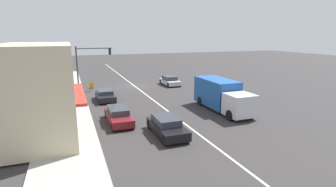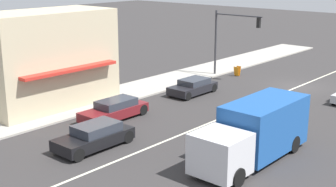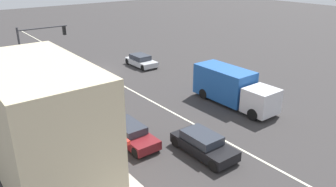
{
  "view_description": "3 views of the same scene",
  "coord_description": "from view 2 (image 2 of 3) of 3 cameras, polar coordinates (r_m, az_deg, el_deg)",
  "views": [
    {
      "loc": [
        8.52,
        36.19,
        7.13
      ],
      "look_at": [
        0.36,
        14.68,
        1.95
      ],
      "focal_mm": 28.0,
      "sensor_mm": 36.0,
      "label": 1
    },
    {
      "loc": [
        -16.16,
        34.29,
        9.37
      ],
      "look_at": [
        1.3,
        14.41,
        2.15
      ],
      "focal_mm": 50.0,
      "sensor_mm": 36.0,
      "label": 2
    },
    {
      "loc": [
        14.55,
        31.83,
        10.87
      ],
      "look_at": [
        1.65,
        15.06,
        2.49
      ],
      "focal_mm": 35.0,
      "sensor_mm": 36.0,
      "label": 3
    }
  ],
  "objects": [
    {
      "name": "ground_plane",
      "position": [
        24.79,
        -3.23,
        -6.98
      ],
      "size": [
        160.0,
        160.0,
        0.0
      ],
      "primitive_type": "plane",
      "color": "#333030"
    },
    {
      "name": "sidewalk_right",
      "position": [
        31.13,
        -15.82,
        -2.74
      ],
      "size": [
        4.0,
        73.0,
        0.12
      ],
      "primitive_type": "cube",
      "color": "#A8A399",
      "rests_on": "ground"
    },
    {
      "name": "lane_marking_center",
      "position": [
        39.05,
        15.59,
        0.81
      ],
      "size": [
        0.16,
        60.0,
        0.01
      ],
      "primitive_type": "cube",
      "color": "beige",
      "rests_on": "ground"
    },
    {
      "name": "building_corner_store",
      "position": [
        32.78,
        -14.51,
        4.14
      ],
      "size": [
        5.18,
        9.0,
        6.41
      ],
      "color": "#C6B793",
      "rests_on": "sidewalk_right"
    },
    {
      "name": "traffic_signal_main",
      "position": [
        40.46,
        7.52,
        7.36
      ],
      "size": [
        4.59,
        0.34,
        5.6
      ],
      "color": "#333338",
      "rests_on": "sidewalk_right"
    },
    {
      "name": "pedestrian",
      "position": [
        33.85,
        -8.01,
        0.83
      ],
      "size": [
        0.34,
        0.34,
        1.72
      ],
      "color": "#282D42",
      "rests_on": "sidewalk_right"
    },
    {
      "name": "warning_aframe_sign",
      "position": [
        41.76,
        8.44,
        2.72
      ],
      "size": [
        0.45,
        0.53,
        0.84
      ],
      "color": "orange",
      "rests_on": "ground"
    },
    {
      "name": "delivery_truck",
      "position": [
        23.6,
        10.56,
        -4.57
      ],
      "size": [
        2.44,
        7.5,
        2.87
      ],
      "color": "silver",
      "rests_on": "ground"
    },
    {
      "name": "sedan_dark",
      "position": [
        35.37,
        3.06,
        0.83
      ],
      "size": [
        1.83,
        4.01,
        1.17
      ],
      "color": "black",
      "rests_on": "ground"
    },
    {
      "name": "sedan_maroon",
      "position": [
        29.73,
        -6.55,
        -1.98
      ],
      "size": [
        1.73,
        4.6,
        1.25
      ],
      "color": "maroon",
      "rests_on": "ground"
    },
    {
      "name": "suv_black",
      "position": [
        25.25,
        -8.95,
        -5.17
      ],
      "size": [
        1.87,
        4.34,
        1.3
      ],
      "color": "black",
      "rests_on": "ground"
    }
  ]
}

